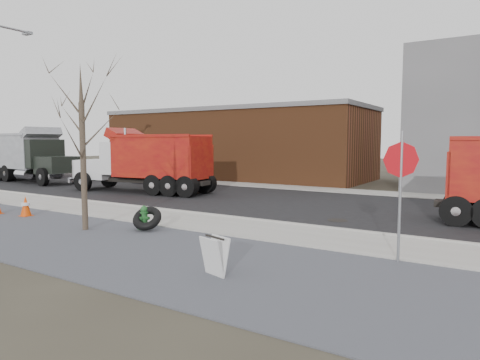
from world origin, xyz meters
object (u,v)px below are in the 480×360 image
Objects in this scene: stop_sign at (401,174)px; dump_truck_red_b at (146,160)px; truck_tire at (147,218)px; sandwich_board at (215,256)px; fire_hydrant at (144,219)px; dump_truck_grey at (31,155)px.

dump_truck_red_b reaches higher than stop_sign.
truck_tire is 1.41× the size of sandwich_board.
dump_truck_red_b is at bearing 134.64° from truck_tire.
dump_truck_red_b is (-7.27, 7.36, 1.37)m from truck_tire.
dump_truck_red_b is (-7.07, 7.30, 1.42)m from fire_hydrant.
truck_tire reaches higher than fire_hydrant.
stop_sign is (7.64, 0.45, 1.70)m from fire_hydrant.
fire_hydrant is at bearing 166.83° from sandwich_board.
dump_truck_grey reaches higher than fire_hydrant.
truck_tire is 0.14× the size of dump_truck_red_b.
stop_sign reaches higher than fire_hydrant.
dump_truck_grey is (-18.49, 7.69, 1.48)m from truck_tire.
fire_hydrant is 7.84m from stop_sign.
dump_truck_red_b is (-11.71, 9.94, 1.33)m from sandwich_board.
sandwich_board is 15.42m from dump_truck_red_b.
fire_hydrant is 0.95× the size of sandwich_board.
truck_tire is at bearing -17.45° from dump_truck_grey.
fire_hydrant is 19.88m from dump_truck_grey.
sandwich_board reaches higher than fire_hydrant.
stop_sign is 0.37× the size of dump_truck_grey.
sandwich_board is at bearing -25.54° from fire_hydrant.
dump_truck_grey is at bearing 157.42° from truck_tire.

